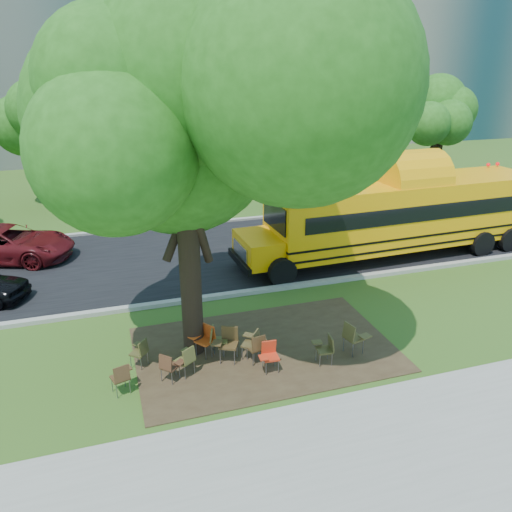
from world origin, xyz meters
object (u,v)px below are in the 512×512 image
object	(u,v)px
chair_0	(121,375)
chair_2	(187,358)
chair_8	(140,350)
chair_5	(269,354)
chair_9	(205,337)
chair_7	(353,336)
chair_10	(216,339)
school_bus	(402,213)
chair_1	(169,365)
chair_4	(257,345)
bg_car_red	(8,244)
main_tree	(183,128)
chair_3	(228,341)
chair_6	(326,347)
chair_11	(252,341)

from	to	relation	value
chair_0	chair_2	world-z (taller)	chair_2
chair_0	chair_8	xyz separation A→B (m)	(0.54, 1.02, -0.02)
chair_5	chair_9	world-z (taller)	chair_9
chair_5	chair_8	size ratio (longest dim) A/B	1.04
chair_7	chair_10	distance (m)	3.68
school_bus	chair_0	xyz separation A→B (m)	(-11.43, -6.10, -1.27)
chair_1	chair_4	distance (m)	2.32
school_bus	bg_car_red	xyz separation A→B (m)	(-15.17, 4.10, -1.07)
chair_10	bg_car_red	world-z (taller)	bg_car_red
main_tree	chair_5	xyz separation A→B (m)	(1.66, -1.51, -5.48)
chair_3	chair_4	world-z (taller)	chair_3
chair_6	chair_8	size ratio (longest dim) A/B	1.05
chair_2	chair_4	xyz separation A→B (m)	(1.87, 0.00, 0.01)
chair_2	chair_9	xyz separation A→B (m)	(0.65, 0.80, 0.02)
main_tree	chair_11	distance (m)	5.70
chair_2	chair_8	xyz separation A→B (m)	(-1.07, 0.76, -0.03)
chair_3	bg_car_red	bearing A→B (deg)	-30.25
main_tree	chair_9	distance (m)	5.46
chair_5	bg_car_red	bearing A→B (deg)	-51.38
chair_6	chair_7	size ratio (longest dim) A/B	0.88
main_tree	bg_car_red	size ratio (longest dim) A/B	1.90
chair_7	main_tree	bearing A→B (deg)	-123.62
chair_11	chair_3	bearing A→B (deg)	116.79
chair_0	chair_1	xyz separation A→B (m)	(1.15, 0.11, -0.01)
chair_0	chair_1	size ratio (longest dim) A/B	1.02
chair_10	chair_2	bearing A→B (deg)	-35.00
chair_6	chair_7	xyz separation A→B (m)	(0.88, 0.18, 0.07)
main_tree	chair_6	xyz separation A→B (m)	(3.18, -1.64, -5.48)
chair_4	chair_2	bearing A→B (deg)	169.89
school_bus	chair_10	xyz separation A→B (m)	(-8.91, -5.16, -1.25)
chair_0	chair_3	size ratio (longest dim) A/B	0.85
chair_3	chair_2	bearing A→B (deg)	42.87
main_tree	chair_9	size ratio (longest dim) A/B	10.89
chair_9	chair_10	xyz separation A→B (m)	(0.27, -0.12, -0.02)
chair_1	chair_9	world-z (taller)	chair_9
chair_2	chair_7	world-z (taller)	chair_7
chair_2	chair_9	distance (m)	1.03
main_tree	chair_5	size ratio (longest dim) A/B	11.67
main_tree	chair_1	bearing A→B (deg)	-124.11
main_tree	chair_11	size ratio (longest dim) A/B	11.14
chair_4	bg_car_red	bearing A→B (deg)	115.77
chair_1	chair_2	world-z (taller)	chair_2
chair_8	chair_9	world-z (taller)	chair_9
chair_5	chair_11	world-z (taller)	chair_11
chair_9	main_tree	bearing A→B (deg)	8.44
chair_1	chair_10	xyz separation A→B (m)	(1.37, 0.83, 0.02)
main_tree	bg_car_red	distance (m)	11.80
chair_2	chair_9	bearing A→B (deg)	15.97
chair_9	bg_car_red	world-z (taller)	bg_car_red
chair_8	chair_10	size ratio (longest dim) A/B	0.94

